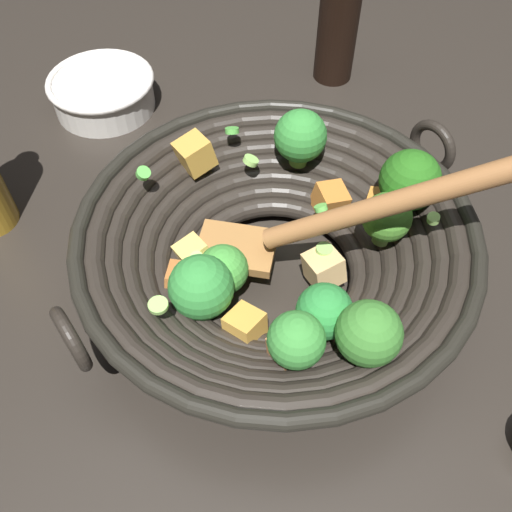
% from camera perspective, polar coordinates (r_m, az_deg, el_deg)
% --- Properties ---
extents(ground_plane, '(4.00, 4.00, 0.00)m').
position_cam_1_polar(ground_plane, '(0.53, 1.89, -2.56)').
color(ground_plane, '#28231E').
extents(wok, '(0.38, 0.35, 0.21)m').
position_cam_1_polar(wok, '(0.49, 2.35, 1.00)').
color(wok, black).
rests_on(wok, ground).
extents(soy_sauce_bottle, '(0.05, 0.05, 0.19)m').
position_cam_1_polar(soy_sauce_bottle, '(0.74, 8.49, 22.80)').
color(soy_sauce_bottle, black).
rests_on(soy_sauce_bottle, ground).
extents(prep_bowl, '(0.13, 0.13, 0.04)m').
position_cam_1_polar(prep_bowl, '(0.73, -15.48, 16.00)').
color(prep_bowl, silver).
rests_on(prep_bowl, ground).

